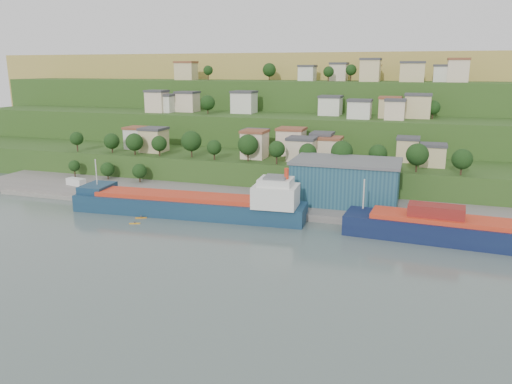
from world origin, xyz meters
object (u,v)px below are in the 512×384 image
at_px(cargo_ship_near, 195,206).
at_px(kayak_orange, 141,217).
at_px(caravan, 76,183).
at_px(warehouse, 346,181).
at_px(cargo_ship_far, 495,235).

bearing_deg(cargo_ship_near, kayak_orange, -155.81).
relative_size(cargo_ship_near, caravan, 9.98).
relative_size(warehouse, caravan, 4.57).
bearing_deg(cargo_ship_far, caravan, 176.98).
bearing_deg(cargo_ship_near, warehouse, 23.68).
bearing_deg(cargo_ship_far, cargo_ship_near, -177.02).
distance_m(warehouse, caravan, 90.49).
relative_size(cargo_ship_far, kayak_orange, 21.30).
bearing_deg(caravan, warehouse, 16.76).
xyz_separation_m(cargo_ship_near, kayak_orange, (-13.24, -7.06, -2.54)).
relative_size(caravan, kayak_orange, 2.22).
distance_m(warehouse, kayak_orange, 59.86).
distance_m(cargo_ship_near, caravan, 52.69).
xyz_separation_m(cargo_ship_far, warehouse, (-38.13, 21.21, 5.65)).
height_order(cargo_ship_far, kayak_orange, cargo_ship_far).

